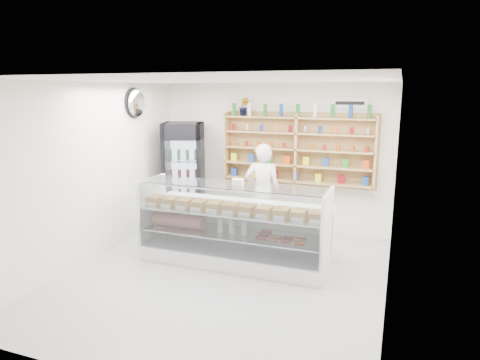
% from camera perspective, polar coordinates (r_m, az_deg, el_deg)
% --- Properties ---
extents(room, '(5.00, 5.00, 5.00)m').
position_cam_1_polar(room, '(5.99, -2.24, -0.38)').
color(room, '#B3B4B9').
rests_on(room, ground).
extents(display_counter, '(2.93, 0.87, 1.28)m').
position_cam_1_polar(display_counter, '(6.76, -0.87, -8.19)').
color(display_counter, white).
rests_on(display_counter, floor).
extents(shop_worker, '(0.73, 0.57, 1.76)m').
position_cam_1_polar(shop_worker, '(7.71, 3.02, -1.58)').
color(shop_worker, silver).
rests_on(shop_worker, floor).
extents(drinks_cooler, '(0.94, 0.93, 2.06)m').
position_cam_1_polar(drinks_cooler, '(8.46, -7.49, 0.63)').
color(drinks_cooler, black).
rests_on(drinks_cooler, floor).
extents(wall_shelving, '(2.84, 0.28, 1.33)m').
position_cam_1_polar(wall_shelving, '(8.01, 7.60, 4.04)').
color(wall_shelving, tan).
rests_on(wall_shelving, back_wall).
extents(potted_plant, '(0.20, 0.16, 0.34)m').
position_cam_1_polar(potted_plant, '(8.24, 0.54, 9.76)').
color(potted_plant, '#1E6626').
rests_on(potted_plant, wall_shelving).
extents(security_mirror, '(0.15, 0.50, 0.50)m').
position_cam_1_polar(security_mirror, '(7.96, -13.61, 9.96)').
color(security_mirror, silver).
rests_on(security_mirror, left_wall).
extents(wall_sign, '(0.62, 0.03, 0.20)m').
position_cam_1_polar(wall_sign, '(7.92, 14.44, 9.91)').
color(wall_sign, white).
rests_on(wall_sign, back_wall).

